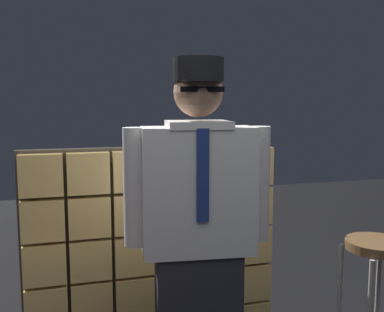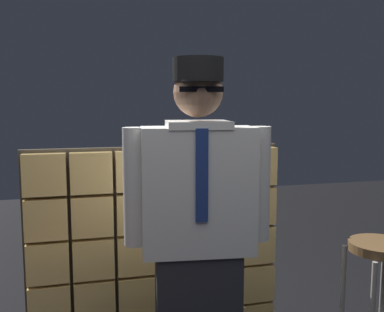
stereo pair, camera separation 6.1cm
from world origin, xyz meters
The scene contains 3 objects.
glass_block_wall centered at (0.00, 1.13, 0.64)m, with size 1.58×0.10×1.32m.
standing_person centered at (0.09, 0.50, 0.92)m, with size 0.71×0.33×1.77m.
bar_stool centered at (1.12, 0.50, 0.60)m, with size 0.34×0.34×0.81m.
Camera 1 is at (-0.52, -1.48, 1.57)m, focal length 41.45 mm.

